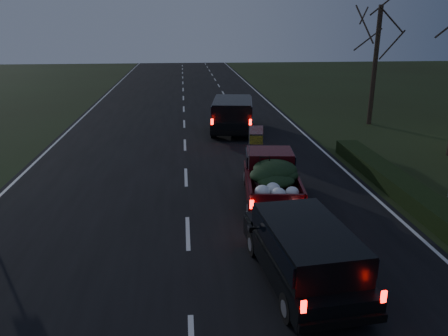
{
  "coord_description": "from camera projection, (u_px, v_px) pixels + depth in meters",
  "views": [
    {
      "loc": [
        -0.02,
        -11.8,
        5.95
      ],
      "look_at": [
        1.29,
        2.18,
        1.3
      ],
      "focal_mm": 35.0,
      "sensor_mm": 36.0,
      "label": 1
    }
  ],
  "objects": [
    {
      "name": "ground",
      "position": [
        188.0,
        233.0,
        13.02
      ],
      "size": [
        120.0,
        120.0,
        0.0
      ],
      "primitive_type": "plane",
      "color": "black",
      "rests_on": "ground"
    },
    {
      "name": "hedge_row",
      "position": [
        393.0,
        181.0,
        16.46
      ],
      "size": [
        1.0,
        10.0,
        0.6
      ],
      "primitive_type": "cube",
      "color": "black",
      "rests_on": "ground"
    },
    {
      "name": "rear_suv",
      "position": [
        305.0,
        248.0,
        10.21
      ],
      "size": [
        2.34,
        4.54,
        1.26
      ],
      "rotation": [
        0.0,
        0.0,
        0.1
      ],
      "color": "black",
      "rests_on": "ground"
    },
    {
      "name": "pickup_truck",
      "position": [
        271.0,
        176.0,
        15.22
      ],
      "size": [
        2.22,
        4.74,
        2.4
      ],
      "rotation": [
        0.0,
        0.0,
        -0.11
      ],
      "color": "#40080E",
      "rests_on": "ground"
    },
    {
      "name": "lead_suv",
      "position": [
        233.0,
        112.0,
        24.99
      ],
      "size": [
        2.93,
        5.56,
        1.53
      ],
      "rotation": [
        0.0,
        0.0,
        -0.14
      ],
      "color": "black",
      "rests_on": "ground"
    },
    {
      "name": "road_asphalt",
      "position": [
        188.0,
        233.0,
        13.02
      ],
      "size": [
        14.0,
        120.0,
        0.02
      ],
      "primitive_type": "cube",
      "color": "black",
      "rests_on": "ground"
    },
    {
      "name": "bare_tree_far",
      "position": [
        378.0,
        37.0,
        25.64
      ],
      "size": [
        3.6,
        3.6,
        7.0
      ],
      "color": "black",
      "rests_on": "ground"
    }
  ]
}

